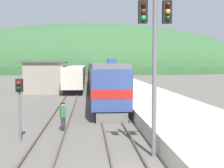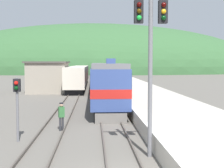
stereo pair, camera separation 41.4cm
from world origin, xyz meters
name	(u,v)px [view 2 (the right image)]	position (x,y,z in m)	size (l,w,h in m)	color
track_main	(98,79)	(0.00, 70.00, 0.08)	(1.52, 180.00, 0.16)	#4C443D
track_siding	(83,79)	(-3.84, 70.00, 0.08)	(1.51, 180.00, 0.16)	#4C443D
platform	(125,83)	(4.90, 50.00, 0.47)	(6.59, 140.00, 0.94)	#BCB5A5
distant_hills	(96,72)	(0.00, 132.12, 0.00)	(158.06, 71.13, 43.75)	#335B33
station_shed	(48,77)	(-7.90, 35.68, 2.29)	(5.93, 7.45, 4.55)	gray
express_train_lead_car	(106,83)	(0.00, 20.55, 2.35)	(2.98, 19.74, 4.65)	black
carriage_second	(101,75)	(0.00, 42.89, 2.33)	(2.97, 22.72, 4.29)	black
carriage_third	(98,71)	(0.00, 66.48, 2.33)	(2.97, 22.72, 4.29)	black
carriage_fourth	(97,69)	(0.00, 90.08, 2.33)	(2.97, 22.72, 4.29)	black
carriage_fifth	(96,68)	(0.00, 113.68, 2.33)	(2.97, 22.72, 4.29)	black
siding_train	(79,76)	(-3.84, 45.79, 1.93)	(2.90, 32.12, 3.73)	black
signal_mast_main	(151,41)	(1.34, 3.12, 5.35)	(2.20, 0.42, 8.14)	slate
signal_post_siding	(17,96)	(-5.40, 6.25, 2.55)	(0.36, 0.42, 3.53)	slate
track_worker	(61,115)	(-3.29, 8.95, 1.04)	(0.42, 0.35, 1.81)	#2D2D33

